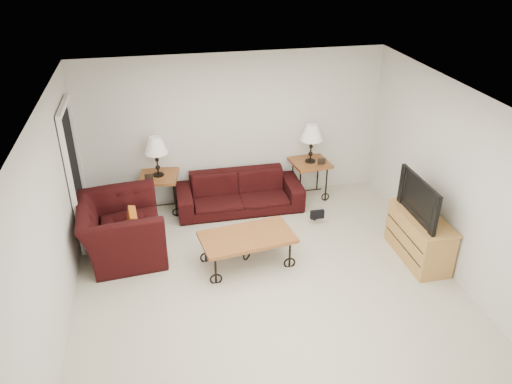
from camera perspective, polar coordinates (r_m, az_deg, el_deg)
ground at (r=6.85m, az=1.22°, el=-10.14°), size 5.00×5.00×0.00m
wall_back at (r=8.38m, az=-2.54°, el=7.22°), size 5.00×0.02×2.50m
wall_front at (r=4.24m, az=9.33°, el=-17.30°), size 5.00×0.02×2.50m
wall_left at (r=6.15m, az=-22.02°, el=-3.22°), size 0.02×5.00×2.50m
wall_right at (r=7.09m, az=21.43°, el=1.12°), size 0.02×5.00×2.50m
ceiling at (r=5.65m, az=1.48°, el=10.18°), size 5.00×5.00×0.00m
doorway at (r=7.69m, az=-19.86°, el=1.62°), size 0.08×0.94×2.04m
sofa at (r=8.34m, az=-1.91°, el=-0.04°), size 2.07×0.81×0.60m
side_table_left at (r=8.40m, az=-10.78°, el=-0.15°), size 0.70×0.70×0.66m
side_table_right at (r=8.76m, az=6.04°, el=1.48°), size 0.68×0.68×0.66m
lamp_left at (r=8.11m, az=-11.20°, el=3.95°), size 0.43×0.43×0.66m
lamp_right at (r=8.48m, az=6.27°, el=5.49°), size 0.42×0.42×0.66m
photo_frame_left at (r=8.09m, az=-12.04°, el=1.65°), size 0.13×0.02×0.11m
photo_frame_right at (r=8.51m, az=7.44°, el=3.46°), size 0.13×0.03×0.11m
coffee_table at (r=7.03m, az=-1.00°, el=-6.58°), size 1.35×0.86×0.47m
armchair at (r=7.39m, az=-15.01°, el=-4.07°), size 1.23×1.38×0.83m
throw_pillow at (r=7.29m, az=-13.95°, el=-3.48°), size 0.13×0.38×0.38m
tv_stand at (r=7.47m, az=18.00°, el=-4.88°), size 0.47×1.13×0.68m
television at (r=7.16m, az=18.60°, el=-0.65°), size 0.13×1.01×0.58m
backpack at (r=8.09m, az=6.71°, el=-1.88°), size 0.38×0.32×0.44m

